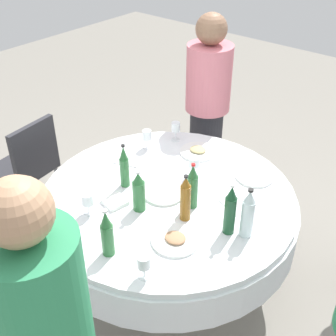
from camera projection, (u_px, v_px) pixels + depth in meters
The scene contains 23 objects.
ground_plane at pixel (168, 279), 3.06m from camera, with size 10.00×10.00×0.00m, color gray.
dining_table at pixel (168, 212), 2.73m from camera, with size 1.56×1.56×0.74m.
bottle_green_inner at pixel (124, 167), 2.65m from camera, with size 0.06×0.06×0.29m.
bottle_clear_outer at pixel (248, 214), 2.28m from camera, with size 0.07×0.07×0.30m.
bottle_green_east at pixel (107, 234), 2.17m from camera, with size 0.06×0.06×0.28m.
bottle_amber_west at pixel (185, 199), 2.39m from camera, with size 0.06×0.06×0.29m.
bottle_green_right at pixel (139, 192), 2.46m from camera, with size 0.07×0.07×0.26m.
bottle_dark_green_south at pixel (230, 211), 2.29m from camera, with size 0.06×0.06×0.31m.
bottle_green_north at pixel (192, 187), 2.48m from camera, with size 0.06×0.06×0.29m.
wine_glass_west at pixel (88, 200), 2.45m from camera, with size 0.07×0.07×0.13m.
wine_glass_right at pixel (176, 128), 3.13m from camera, with size 0.06×0.06×0.14m.
wine_glass_south at pixel (147, 136), 3.04m from camera, with size 0.06×0.06×0.13m.
wine_glass_north at pixel (144, 263), 2.06m from camera, with size 0.06×0.06×0.13m.
wine_glass_near at pixel (193, 163), 2.76m from camera, with size 0.07×0.07×0.13m.
plate_near at pixel (254, 176), 2.79m from camera, with size 0.24×0.24×0.02m.
plate_left at pixel (198, 151), 3.03m from camera, with size 0.25×0.25×0.04m.
plate_far at pixel (175, 240), 2.30m from camera, with size 0.25×0.25×0.04m.
plate_mid at pixel (164, 193), 2.64m from camera, with size 0.25×0.25×0.02m.
fork_outer at pixel (124, 164), 2.91m from camera, with size 0.18×0.02×0.01m, color silver.
spoon_east at pixel (227, 207), 2.54m from camera, with size 0.18×0.02×0.01m, color silver.
folded_napkin at pixel (115, 202), 2.57m from camera, with size 0.13×0.13×0.02m, color white.
person_inner at pixel (207, 109), 3.43m from camera, with size 0.34×0.34×1.54m.
chair_south at pixel (28, 163), 3.33m from camera, with size 0.45×0.45×0.87m.
Camera 1 is at (-1.35, 1.63, 2.34)m, focal length 47.39 mm.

